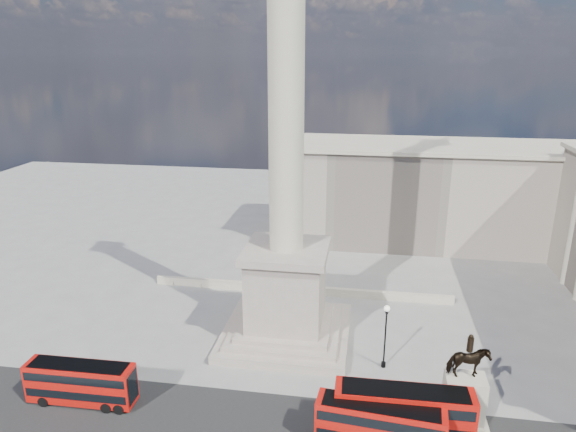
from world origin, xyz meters
The scene contains 12 objects.
ground centered at (0.00, 0.00, 0.00)m, with size 180.00×180.00×0.00m, color gray.
asphalt_road centered at (5.00, -10.00, 0.00)m, with size 120.00×9.00×0.01m, color #272727.
nelsons_column centered at (0.00, 5.00, 12.92)m, with size 14.00×14.00×49.85m.
balustrade_wall centered at (0.00, 16.00, 0.55)m, with size 40.00×0.60×1.10m, color #BAB19A.
building_northeast centered at (20.00, 40.00, 8.32)m, with size 51.00×17.00×16.60m.
red_bus_a centered at (-16.57, -9.45, 2.12)m, with size 9.99×2.52×4.04m.
red_bus_b centered at (10.27, -10.99, 2.18)m, with size 10.44×3.26×4.17m.
red_bus_c centered at (12.21, -9.30, 2.41)m, with size 11.40×2.90×4.60m.
victorian_lamp centered at (10.81, 0.63, 4.10)m, with size 0.60×0.60×6.97m.
equestrian_statue centered at (17.35, -6.77, 3.05)m, with size 4.21×3.16×8.71m.
pedestrian_standing centered at (19.04, -4.95, 0.77)m, with size 0.74×0.58×1.53m, color black.
pedestrian_crossing centered at (19.65, -4.69, 0.95)m, with size 1.12×0.46×1.90m, color black.
Camera 1 is at (8.30, -45.83, 30.80)m, focal length 32.00 mm.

